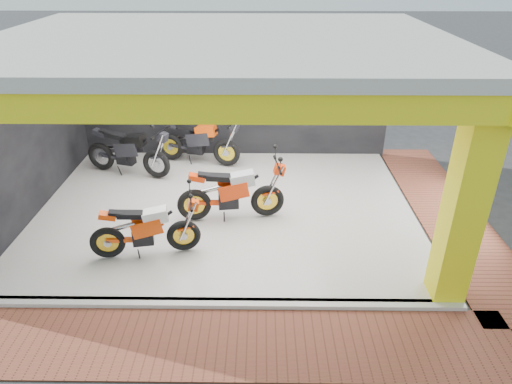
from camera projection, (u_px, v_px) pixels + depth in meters
ground at (219, 267)px, 8.20m from camera, size 80.00×80.00×0.00m
showroom_floor at (226, 209)px, 9.95m from camera, size 8.00×6.00×0.10m
showroom_ceiling at (220, 40)px, 8.29m from camera, size 8.40×6.40×0.20m
back_wall at (233, 93)px, 11.89m from camera, size 8.20×0.20×3.50m
left_wall at (21, 135)px, 9.20m from camera, size 0.20×6.20×3.50m
corner_column at (465, 204)px, 6.68m from camera, size 0.50×0.50×3.50m
header_beam_front at (202, 106)px, 5.77m from camera, size 8.40×0.30×0.40m
header_beam_right at (438, 58)px, 8.38m from camera, size 0.30×6.40×0.40m
floor_kerb at (213, 304)px, 7.28m from camera, size 8.00×0.20×0.10m
paver_front at (208, 342)px, 6.60m from camera, size 9.00×1.40×0.03m
paver_right at (447, 212)px, 9.91m from camera, size 1.40×7.00×0.03m
moto_hero at (183, 221)px, 8.19m from camera, size 2.18×1.13×1.27m
moto_row_a at (268, 186)px, 9.26m from camera, size 2.41×1.15×1.42m
moto_row_b at (155, 151)px, 10.85m from camera, size 2.55×1.55×1.46m
moto_row_c at (226, 140)px, 11.47m from camera, size 2.53×1.44×1.46m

